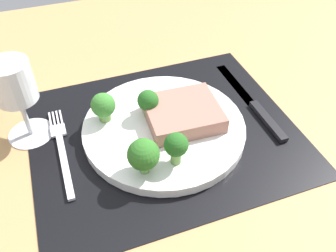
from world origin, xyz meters
TOP-DOWN VIEW (x-y plane):
  - ground_plane at (0.00, 0.00)cm, footprint 140.00×110.00cm
  - placemat at (0.00, 0.00)cm, footprint 42.51×35.68cm
  - plate at (0.00, 0.00)cm, footprint 26.20×26.20cm
  - steak at (3.23, -0.26)cm, footprint 12.01×10.70cm
  - broccoli_front_edge at (-1.66, 2.87)cm, footprint 3.43×3.43cm
  - broccoli_back_left at (-8.58, 4.41)cm, footprint 3.92×3.92cm
  - broccoli_near_fork at (-1.02, -8.02)cm, footprint 3.46×3.46cm
  - broccoli_near_steak at (-5.76, -8.12)cm, footprint 4.49×4.49cm
  - fork at (-16.30, 1.42)cm, footprint 2.40×19.20cm
  - knife at (17.09, 0.53)cm, footprint 1.80×23.00cm
  - wine_glass at (-20.50, 7.09)cm, footprint 7.31×7.31cm

SIDE VIEW (x-z plane):
  - ground_plane at x=0.00cm, z-range -3.00..0.00cm
  - placemat at x=0.00cm, z-range 0.00..0.30cm
  - fork at x=-16.30cm, z-range 0.30..0.80cm
  - knife at x=17.09cm, z-range 0.20..1.00cm
  - plate at x=0.00cm, z-range 0.30..1.90cm
  - steak at x=3.23cm, z-range 1.90..4.60cm
  - broccoli_back_left at x=-8.58cm, z-range 2.23..7.17cm
  - broccoli_front_edge at x=-1.66cm, z-range 2.42..7.32cm
  - broccoli_near_fork at x=-1.02cm, z-range 2.55..7.85cm
  - broccoli_near_steak at x=-5.76cm, z-range 2.42..8.12cm
  - wine_glass at x=-20.50cm, z-range 2.57..16.24cm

